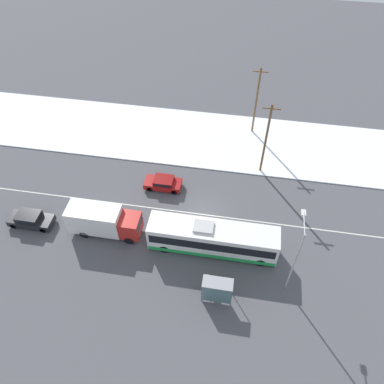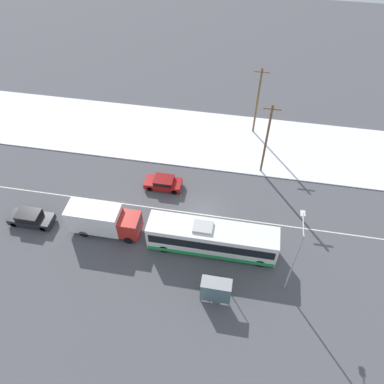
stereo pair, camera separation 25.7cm
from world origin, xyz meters
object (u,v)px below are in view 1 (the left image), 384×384
at_px(parked_car_near_truck, 30,219).
at_px(utility_pole_roadside, 266,139).
at_px(city_bus, 213,238).
at_px(utility_pole_snowlot, 256,101).
at_px(pedestrian_at_stop, 208,279).
at_px(streetlamp, 297,252).
at_px(box_truck, 103,220).
at_px(bus_shelter, 217,290).
at_px(sedan_car, 163,183).

relative_size(parked_car_near_truck, utility_pole_roadside, 0.49).
relative_size(city_bus, utility_pole_snowlot, 1.35).
distance_m(city_bus, utility_pole_snowlot, 18.92).
distance_m(pedestrian_at_stop, utility_pole_roadside, 16.37).
bearing_deg(streetlamp, utility_pole_roadside, 101.56).
height_order(city_bus, streetlamp, streetlamp).
bearing_deg(pedestrian_at_stop, streetlamp, 12.02).
relative_size(box_truck, parked_car_near_truck, 1.59).
bearing_deg(bus_shelter, parked_car_near_truck, 165.32).
distance_m(box_truck, parked_car_near_truck, 7.71).
distance_m(box_truck, utility_pole_roadside, 18.84).
distance_m(box_truck, bus_shelter, 12.97).
height_order(pedestrian_at_stop, bus_shelter, bus_shelter).
height_order(parked_car_near_truck, pedestrian_at_stop, pedestrian_at_stop).
bearing_deg(sedan_car, pedestrian_at_stop, 120.22).
bearing_deg(box_truck, sedan_car, 56.90).
bearing_deg(sedan_car, streetlamp, 144.19).
bearing_deg(streetlamp, pedestrian_at_stop, -167.98).
xyz_separation_m(box_truck, pedestrian_at_stop, (10.87, -4.27, -0.65)).
bearing_deg(box_truck, parked_car_near_truck, -177.42).
bearing_deg(parked_car_near_truck, streetlamp, -5.55).
height_order(bus_shelter, utility_pole_roadside, utility_pole_roadside).
bearing_deg(city_bus, utility_pole_snowlot, 81.49).
relative_size(city_bus, utility_pole_roadside, 1.33).
xyz_separation_m(box_truck, bus_shelter, (11.78, -5.43, -0.08)).
distance_m(city_bus, box_truck, 10.76).
xyz_separation_m(box_truck, utility_pole_snowlot, (13.52, 18.20, 2.93)).
distance_m(city_bus, pedestrian_at_stop, 4.04).
xyz_separation_m(pedestrian_at_stop, utility_pole_roadside, (4.00, 15.45, 3.65)).
relative_size(pedestrian_at_stop, utility_pole_roadside, 0.20).
xyz_separation_m(parked_car_near_truck, pedestrian_at_stop, (18.52, -3.92, 0.27)).
distance_m(parked_car_near_truck, utility_pole_roadside, 25.59).
xyz_separation_m(bus_shelter, streetlamp, (5.95, 2.63, 3.32)).
xyz_separation_m(box_truck, streetlamp, (17.73, -2.81, 3.25)).
height_order(box_truck, utility_pole_snowlot, utility_pole_snowlot).
height_order(bus_shelter, streetlamp, streetlamp).
height_order(parked_car_near_truck, utility_pole_roadside, utility_pole_roadside).
distance_m(city_bus, bus_shelter, 5.27).
bearing_deg(sedan_car, city_bus, 131.87).
bearing_deg(box_truck, city_bus, -1.44).
relative_size(sedan_car, utility_pole_snowlot, 0.45).
bearing_deg(parked_car_near_truck, bus_shelter, -14.68).
distance_m(streetlamp, utility_pole_roadside, 14.28).
bearing_deg(utility_pole_roadside, bus_shelter, -100.51).
relative_size(bus_shelter, utility_pole_roadside, 0.28).
xyz_separation_m(parked_car_near_truck, bus_shelter, (19.43, -5.09, 0.85)).
xyz_separation_m(pedestrian_at_stop, utility_pole_snowlot, (2.65, 22.47, 3.58)).
xyz_separation_m(city_bus, bus_shelter, (1.03, -5.16, 0.04)).
distance_m(pedestrian_at_stop, utility_pole_snowlot, 22.91).
height_order(box_truck, parked_car_near_truck, box_truck).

